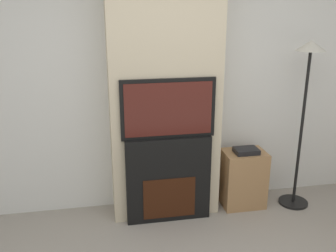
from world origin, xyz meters
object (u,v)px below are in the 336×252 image
Objects in this scene: media_stand at (243,178)px; television at (168,109)px; fireplace at (168,179)px; floor_lamp at (306,91)px.

television is at bearing -171.61° from media_stand.
floor_lamp reaches higher than fireplace.
fireplace is 0.98× the size of television.
fireplace reaches higher than media_stand.
fireplace is at bearing 90.00° from television.
television reaches higher than fireplace.
television reaches higher than media_stand.
floor_lamp is (1.37, 0.04, 0.10)m from television.
television is 1.34× the size of media_stand.
television is 1.16m from media_stand.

